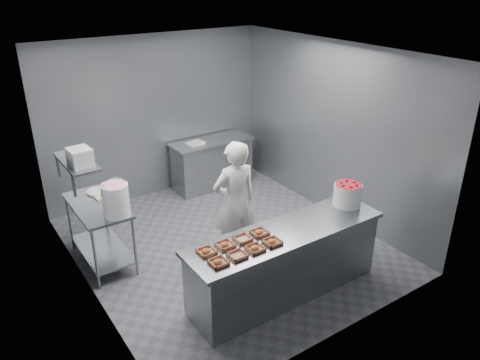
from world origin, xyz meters
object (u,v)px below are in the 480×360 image
object	(u,v)px
worker	(235,202)
tray_1	(237,255)
back_counter	(212,163)
prep_table	(100,224)
glaze_bucket	(116,199)
tray_0	(218,262)
tray_3	(272,242)
tray_2	(255,248)
tray_7	(259,232)
strawberry_tub	(347,194)
tray_5	(225,245)
tray_6	(243,239)
appliance	(80,157)
service_counter	(285,262)
tray_4	(206,251)

from	to	relation	value
worker	tray_1	bearing A→B (deg)	62.27
back_counter	prep_table	bearing A→B (deg)	-152.99
worker	glaze_bucket	bearing A→B (deg)	-14.36
tray_0	tray_3	world-z (taller)	same
tray_1	tray_2	xyz separation A→B (m)	(0.24, -0.00, 0.00)
tray_1	tray_3	bearing A→B (deg)	-0.00
back_counter	tray_7	distance (m)	3.39
worker	strawberry_tub	xyz separation A→B (m)	(1.15, -0.93, 0.19)
tray_5	tray_6	world-z (taller)	tray_5
tray_1	worker	world-z (taller)	worker
prep_table	tray_2	bearing A→B (deg)	-62.14
tray_6	appliance	xyz separation A→B (m)	(-1.27, 1.63, 0.75)
tray_1	appliance	distance (m)	2.27
tray_1	appliance	size ratio (longest dim) A/B	0.65
tray_1	tray_5	size ratio (longest dim) A/B	1.00
back_counter	service_counter	bearing A→B (deg)	-105.48
tray_4	worker	distance (m)	1.31
tray_2	tray_3	size ratio (longest dim) A/B	1.00
tray_2	tray_7	xyz separation A→B (m)	(0.24, 0.25, 0.00)
prep_table	tray_2	world-z (taller)	tray_2
tray_2	glaze_bucket	size ratio (longest dim) A/B	0.36
tray_2	glaze_bucket	xyz separation A→B (m)	(-0.97, 1.63, 0.20)
tray_2	appliance	bearing A→B (deg)	123.95
tray_0	tray_6	bearing A→B (deg)	27.19
prep_table	tray_5	distance (m)	2.04
tray_4	tray_5	xyz separation A→B (m)	(0.24, 0.00, 0.00)
service_counter	tray_0	size ratio (longest dim) A/B	13.88
tray_0	glaze_bucket	distance (m)	1.72
prep_table	back_counter	bearing A→B (deg)	27.01
tray_2	tray_4	xyz separation A→B (m)	(-0.48, 0.25, 0.00)
tray_7	tray_1	bearing A→B (deg)	-152.52
tray_4	appliance	xyz separation A→B (m)	(-0.79, 1.63, 0.75)
strawberry_tub	glaze_bucket	bearing A→B (deg)	151.27
service_counter	back_counter	bearing A→B (deg)	74.52
tray_6	tray_5	bearing A→B (deg)	-180.00
tray_5	service_counter	bearing A→B (deg)	-8.88
tray_4	appliance	world-z (taller)	appliance
tray_2	worker	world-z (taller)	worker
strawberry_tub	tray_6	bearing A→B (deg)	178.49
tray_2	strawberry_tub	xyz separation A→B (m)	(1.63, 0.21, 0.14)
service_counter	tray_7	size ratio (longest dim) A/B	13.88
tray_1	tray_3	size ratio (longest dim) A/B	1.00
prep_table	tray_0	bearing A→B (deg)	-73.46
tray_6	prep_table	bearing A→B (deg)	121.05
back_counter	tray_2	bearing A→B (deg)	-113.31
tray_6	service_counter	bearing A→B (deg)	-12.70
glaze_bucket	worker	bearing A→B (deg)	-18.83
prep_table	tray_6	xyz separation A→B (m)	(1.10, -1.83, 0.33)
back_counter	glaze_bucket	size ratio (longest dim) A/B	2.92
prep_table	tray_3	xyz separation A→B (m)	(1.34, -2.07, 0.33)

